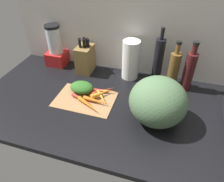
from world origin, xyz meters
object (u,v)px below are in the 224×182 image
carrot_3 (103,91)px  bottle_2 (189,70)px  carrot_0 (88,89)px  cutting_board (85,99)px  bottle_1 (173,69)px  knife_block (85,59)px  carrot_5 (82,99)px  carrot_6 (102,90)px  blender_appliance (56,48)px  carrot_4 (96,101)px  winter_squash (158,102)px  carrot_8 (102,98)px  carrot_7 (100,94)px  carrot_2 (88,105)px  paper_towel_roll (131,60)px  bottle_0 (158,61)px

carrot_3 → bottle_2: bottle_2 is taller
carrot_0 → bottle_2: bottle_2 is taller
cutting_board → bottle_1: (46.04, 28.16, 11.78)cm
cutting_board → knife_block: 32.72cm
cutting_board → carrot_0: bearing=98.0°
carrot_3 → carrot_5: size_ratio=1.00×
carrot_6 → blender_appliance: blender_appliance is taller
cutting_board → carrot_0: (-1.10, 7.78, 1.73)cm
knife_block → bottle_2: bearing=-1.0°
cutting_board → bottle_1: bottle_1 is taller
carrot_4 → winter_squash: 34.89cm
carrot_3 → bottle_1: bottle_1 is taller
carrot_0 → blender_appliance: (-33.67, 24.72, 10.35)cm
carrot_0 → knife_block: 24.96cm
carrot_8 → bottle_2: 53.09cm
carrot_0 → carrot_7: (8.74, -3.00, 0.38)cm
carrot_4 → carrot_8: bearing=64.6°
carrot_6 → carrot_7: bearing=-84.6°
carrot_5 → carrot_7: carrot_7 is taller
carrot_4 → bottle_1: bottle_1 is taller
carrot_3 → carrot_8: size_ratio=1.17×
carrot_8 → cutting_board: bearing=-164.7°
cutting_board → knife_block: knife_block is taller
carrot_2 → bottle_1: bearing=39.2°
carrot_5 → bottle_2: size_ratio=0.49×
carrot_4 → bottle_2: bearing=32.1°
carrot_5 → bottle_1: 56.62cm
cutting_board → paper_towel_roll: 38.48cm
carrot_2 → carrot_4: 5.18cm
blender_appliance → cutting_board: bearing=-43.1°
bottle_0 → carrot_4: bearing=-132.2°
winter_squash → paper_towel_roll: (-21.60, 35.15, 0.43)cm
cutting_board → winter_squash: (40.86, -4.20, 11.92)cm
winter_squash → bottle_2: size_ratio=0.91×
carrot_7 → bottle_0: bearing=41.6°
cutting_board → carrot_8: (9.54, 2.62, 1.47)cm
carrot_2 → bottle_0: (31.70, 35.76, 13.14)cm
carrot_7 → blender_appliance: blender_appliance is taller
knife_block → carrot_5: bearing=-71.2°
carrot_7 → paper_towel_roll: paper_towel_roll is taller
carrot_4 → paper_towel_roll: paper_towel_roll is taller
carrot_4 → carrot_8: carrot_4 is taller
carrot_0 → paper_towel_roll: bearing=48.7°
carrot_2 → carrot_5: 6.28cm
carrot_4 → knife_block: knife_block is taller
carrot_8 → bottle_1: size_ratio=0.43×
winter_squash → paper_towel_roll: paper_towel_roll is taller
blender_appliance → bottle_2: bottle_2 is taller
carrot_5 → paper_towel_roll: size_ratio=0.59×
carrot_0 → carrot_7: carrot_7 is taller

